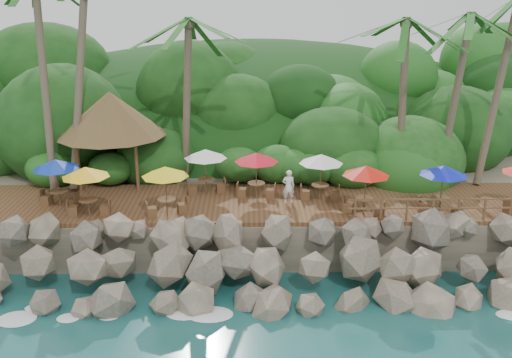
{
  "coord_description": "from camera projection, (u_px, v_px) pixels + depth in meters",
  "views": [
    {
      "loc": [
        -0.36,
        -18.4,
        11.57
      ],
      "look_at": [
        0.0,
        6.0,
        3.4
      ],
      "focal_mm": 39.61,
      "sensor_mm": 36.0,
      "label": 1
    }
  ],
  "objects": [
    {
      "name": "land_base",
      "position": [
        254.0,
        164.0,
        35.96
      ],
      "size": [
        32.0,
        25.2,
        2.1
      ],
      "primitive_type": "cube",
      "color": "gray",
      "rests_on": "ground"
    },
    {
      "name": "terrace",
      "position": [
        256.0,
        204.0,
        26.12
      ],
      "size": [
        26.0,
        5.0,
        0.2
      ],
      "primitive_type": "cube",
      "color": "brown",
      "rests_on": "land_base"
    },
    {
      "name": "ground",
      "position": [
        258.0,
        316.0,
        21.12
      ],
      "size": [
        140.0,
        140.0,
        0.0
      ],
      "primitive_type": "plane",
      "color": "#19514F",
      "rests_on": "ground"
    },
    {
      "name": "railing",
      "position": [
        433.0,
        207.0,
        23.77
      ],
      "size": [
        7.2,
        0.1,
        1.0
      ],
      "color": "brown",
      "rests_on": "terrace"
    },
    {
      "name": "jungle_hill",
      "position": [
        253.0,
        149.0,
        43.41
      ],
      "size": [
        44.8,
        28.0,
        15.4
      ],
      "primitive_type": "ellipsoid",
      "color": "#143811",
      "rests_on": "ground"
    },
    {
      "name": "foam_line",
      "position": [
        258.0,
        311.0,
        21.4
      ],
      "size": [
        25.2,
        0.8,
        0.06
      ],
      "color": "white",
      "rests_on": "ground"
    },
    {
      "name": "waiter",
      "position": [
        289.0,
        187.0,
        25.68
      ],
      "size": [
        0.6,
        0.42,
        1.58
      ],
      "primitive_type": "imported",
      "rotation": [
        0.0,
        0.0,
        3.21
      ],
      "color": "white",
      "rests_on": "terrace"
    },
    {
      "name": "seawall",
      "position": [
        257.0,
        264.0,
        22.66
      ],
      "size": [
        29.0,
        4.0,
        2.3
      ],
      "primitive_type": null,
      "color": "gray",
      "rests_on": "ground"
    },
    {
      "name": "jungle_foliage",
      "position": [
        254.0,
        185.0,
        35.35
      ],
      "size": [
        44.0,
        16.0,
        12.0
      ],
      "primitive_type": null,
      "color": "#143811",
      "rests_on": "ground"
    },
    {
      "name": "palapa",
      "position": [
        111.0,
        114.0,
        27.83
      ],
      "size": [
        5.4,
        5.4,
        4.6
      ],
      "color": "brown",
      "rests_on": "ground"
    },
    {
      "name": "dining_clusters",
      "position": [
        269.0,
        168.0,
        24.83
      ],
      "size": [
        22.55,
        4.75,
        2.21
      ],
      "color": "brown",
      "rests_on": "terrace"
    }
  ]
}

